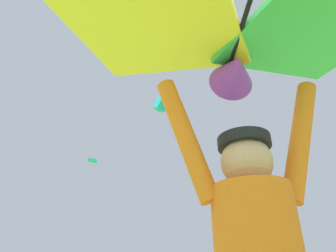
# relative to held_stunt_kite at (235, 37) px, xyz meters

# --- Properties ---
(held_stunt_kite) EXTENTS (2.03, 1.17, 0.42)m
(held_stunt_kite) POSITION_rel_held_stunt_kite_xyz_m (0.00, 0.00, 0.00)
(held_stunt_kite) COLOR black
(distant_kite_teal_mid_right) EXTENTS (0.64, 0.68, 0.93)m
(distant_kite_teal_mid_right) POSITION_rel_held_stunt_kite_xyz_m (-2.71, 18.72, 18.67)
(distant_kite_teal_mid_right) COLOR #19B2AD
(distant_kite_teal_low_left) EXTENTS (0.97, 0.97, 0.22)m
(distant_kite_teal_low_left) POSITION_rel_held_stunt_kite_xyz_m (-3.08, 20.45, 7.25)
(distant_kite_teal_low_left) COLOR #19B2AD
(distant_kite_yellow_low_right) EXTENTS (0.67, 0.65, 0.75)m
(distant_kite_yellow_low_right) POSITION_rel_held_stunt_kite_xyz_m (7.31, 20.21, 3.54)
(distant_kite_yellow_low_right) COLOR yellow
(distant_kite_teal_overhead_distant) EXTENTS (1.01, 0.91, 1.11)m
(distant_kite_teal_overhead_distant) POSITION_rel_held_stunt_kite_xyz_m (1.26, 13.99, 8.53)
(distant_kite_teal_overhead_distant) COLOR #19B2AD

